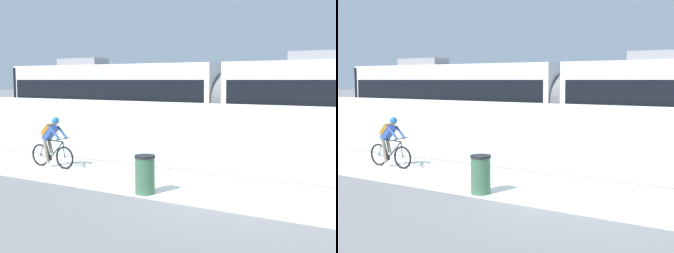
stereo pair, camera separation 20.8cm
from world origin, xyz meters
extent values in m
plane|color=slate|center=(0.00, 0.00, 0.00)|extent=(200.00, 200.00, 0.00)
cube|color=silver|center=(0.00, 0.00, 0.01)|extent=(32.00, 3.20, 0.01)
cube|color=silver|center=(0.00, 1.85, 0.58)|extent=(32.00, 0.05, 1.17)
cube|color=silver|center=(0.00, 3.65, 0.98)|extent=(32.00, 0.36, 1.96)
cube|color=#595654|center=(0.00, 6.13, 0.00)|extent=(32.00, 0.08, 0.01)
cube|color=#595654|center=(0.00, 7.57, 0.00)|extent=(32.00, 0.08, 0.01)
cube|color=silver|center=(-8.70, 6.85, 1.90)|extent=(11.00, 2.50, 3.10)
cube|color=black|center=(-8.70, 6.85, 2.25)|extent=(10.56, 2.54, 1.04)
cube|color=#4C4C51|center=(-8.70, 6.85, 0.53)|extent=(10.78, 2.53, 0.28)
cube|color=slate|center=(-10.68, 6.85, 3.63)|extent=(2.40, 1.10, 0.36)
cube|color=#232326|center=(-12.22, 6.85, 0.36)|extent=(1.40, 1.88, 0.20)
cylinder|color=black|center=(-12.22, 6.13, 0.30)|extent=(0.60, 0.10, 0.60)
cylinder|color=black|center=(-12.22, 7.57, 0.30)|extent=(0.60, 0.10, 0.60)
cube|color=#232326|center=(-5.18, 6.85, 0.36)|extent=(1.40, 1.88, 0.20)
cylinder|color=black|center=(-5.18, 6.13, 0.30)|extent=(0.60, 0.10, 0.60)
cylinder|color=black|center=(-5.18, 7.57, 0.30)|extent=(0.60, 0.10, 0.60)
cube|color=black|center=(-14.15, 6.85, 1.90)|extent=(0.16, 2.54, 2.94)
cube|color=slate|center=(0.82, 6.85, 3.63)|extent=(2.40, 1.10, 0.36)
cube|color=#232326|center=(-0.72, 6.85, 0.36)|extent=(1.40, 1.88, 0.20)
cylinder|color=black|center=(-0.72, 6.13, 0.30)|extent=(0.60, 0.10, 0.60)
cylinder|color=black|center=(-0.72, 7.57, 0.30)|extent=(0.60, 0.10, 0.60)
cylinder|color=#59595B|center=(-2.95, 6.85, 1.90)|extent=(0.60, 2.30, 2.30)
torus|color=black|center=(-5.47, 0.00, 0.36)|extent=(0.72, 0.06, 0.72)
cylinder|color=#99999E|center=(-5.47, 0.00, 0.36)|extent=(0.07, 0.10, 0.07)
torus|color=black|center=(-6.52, 0.00, 0.36)|extent=(0.72, 0.06, 0.72)
cylinder|color=#99999E|center=(-6.52, 0.00, 0.36)|extent=(0.07, 0.10, 0.07)
cylinder|color=black|center=(-5.81, 0.00, 0.57)|extent=(0.60, 0.04, 0.58)
cylinder|color=black|center=(-6.18, 0.00, 0.59)|extent=(0.22, 0.04, 0.59)
cylinder|color=black|center=(-5.90, 0.00, 0.86)|extent=(0.76, 0.04, 0.07)
cylinder|color=black|center=(-6.31, 0.00, 0.33)|extent=(0.43, 0.03, 0.09)
cylinder|color=black|center=(-6.40, 0.00, 0.62)|extent=(0.27, 0.02, 0.53)
cylinder|color=black|center=(-5.49, 0.00, 0.60)|extent=(0.08, 0.03, 0.49)
cube|color=black|center=(-6.27, 0.00, 0.90)|extent=(0.24, 0.10, 0.05)
cylinder|color=black|center=(-5.52, 0.00, 0.95)|extent=(0.03, 0.58, 0.03)
cylinder|color=#262628|center=(-6.09, 0.00, 0.30)|extent=(0.18, 0.02, 0.18)
cube|color=navy|center=(-6.05, 0.00, 1.11)|extent=(0.50, 0.28, 0.51)
cube|color=#8C5919|center=(-6.15, 0.00, 1.21)|extent=(0.38, 0.30, 0.38)
sphere|color=#997051|center=(-5.81, 0.00, 1.46)|extent=(0.20, 0.20, 0.20)
sphere|color=#195999|center=(-5.81, 0.00, 1.49)|extent=(0.23, 0.23, 0.23)
cylinder|color=navy|center=(-5.70, -0.16, 1.12)|extent=(0.41, 0.08, 0.41)
cylinder|color=navy|center=(-5.70, 0.16, 1.12)|extent=(0.41, 0.08, 0.41)
cylinder|color=#726656|center=(-6.16, -0.09, 0.55)|extent=(0.25, 0.11, 0.79)
cylinder|color=#726656|center=(-6.16, 0.09, 0.69)|extent=(0.25, 0.11, 0.52)
cylinder|color=#33593F|center=(-1.65, -1.25, 0.45)|extent=(0.48, 0.48, 0.90)
cylinder|color=black|center=(-1.65, -1.25, 0.93)|extent=(0.51, 0.51, 0.06)
camera|label=1|loc=(4.23, -10.10, 2.77)|focal=47.66mm
camera|label=2|loc=(4.41, -9.99, 2.77)|focal=47.66mm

